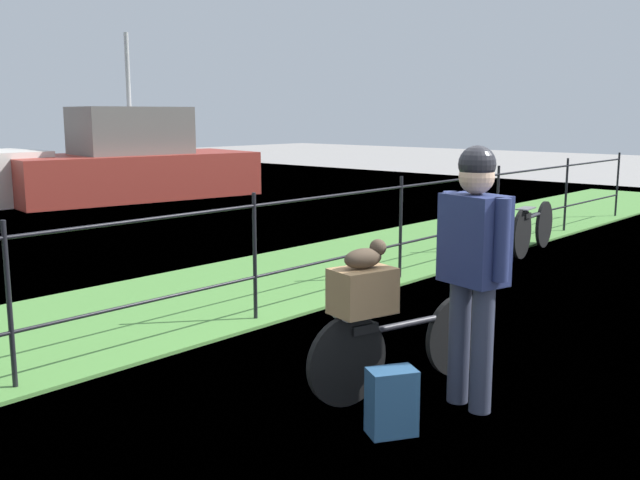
{
  "coord_description": "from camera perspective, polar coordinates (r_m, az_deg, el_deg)",
  "views": [
    {
      "loc": [
        -4.36,
        -2.29,
        1.87
      ],
      "look_at": [
        -0.22,
        1.41,
        0.9
      ],
      "focal_mm": 40.53,
      "sensor_mm": 36.0,
      "label": 1
    }
  ],
  "objects": [
    {
      "name": "bicycle_parked",
      "position": [
        10.2,
        16.47,
        0.94
      ],
      "size": [
        1.62,
        0.29,
        0.66
      ],
      "color": "black",
      "rests_on": "ground"
    },
    {
      "name": "wooden_crate",
      "position": [
        4.65,
        3.39,
        -4.03
      ],
      "size": [
        0.45,
        0.36,
        0.3
      ],
      "primitive_type": "cube",
      "rotation": [
        0.0,
        0.0,
        -0.25
      ],
      "color": "#A87F51",
      "rests_on": "bicycle_main"
    },
    {
      "name": "moored_boat_near",
      "position": [
        16.83,
        -14.64,
        5.77
      ],
      "size": [
        5.71,
        3.25,
        3.62
      ],
      "color": "#9E3328",
      "rests_on": "ground"
    },
    {
      "name": "ground_plane",
      "position": [
        5.27,
        13.4,
        -11.16
      ],
      "size": [
        60.0,
        60.0,
        0.0
      ],
      "primitive_type": "plane",
      "color": "#9E9993"
    },
    {
      "name": "bicycle_main",
      "position": [
        4.99,
        6.64,
        -8.24
      ],
      "size": [
        1.56,
        0.44,
        0.6
      ],
      "color": "black",
      "rests_on": "ground"
    },
    {
      "name": "backpack_on_paving",
      "position": [
        4.37,
        5.68,
        -12.6
      ],
      "size": [
        0.33,
        0.3,
        0.4
      ],
      "primitive_type": "cube",
      "rotation": [
        0.0,
        0.0,
        5.73
      ],
      "color": "#28517A",
      "rests_on": "ground"
    },
    {
      "name": "cyclist_person",
      "position": [
        4.61,
        12.05,
        -1.13
      ],
      "size": [
        0.35,
        0.53,
        1.68
      ],
      "color": "#383D51",
      "rests_on": "ground"
    },
    {
      "name": "terrier_dog",
      "position": [
        4.62,
        3.66,
        -1.28
      ],
      "size": [
        0.32,
        0.21,
        0.18
      ],
      "color": "#4C3D2D",
      "rests_on": "wooden_crate"
    },
    {
      "name": "grass_strip",
      "position": [
        7.4,
        -10.43,
        -4.76
      ],
      "size": [
        27.0,
        2.4,
        0.03
      ],
      "primitive_type": "cube",
      "color": "#569342",
      "rests_on": "ground"
    },
    {
      "name": "iron_fence",
      "position": [
        6.5,
        -5.19,
        -0.56
      ],
      "size": [
        18.04,
        0.04,
        1.18
      ],
      "color": "black",
      "rests_on": "ground"
    }
  ]
}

